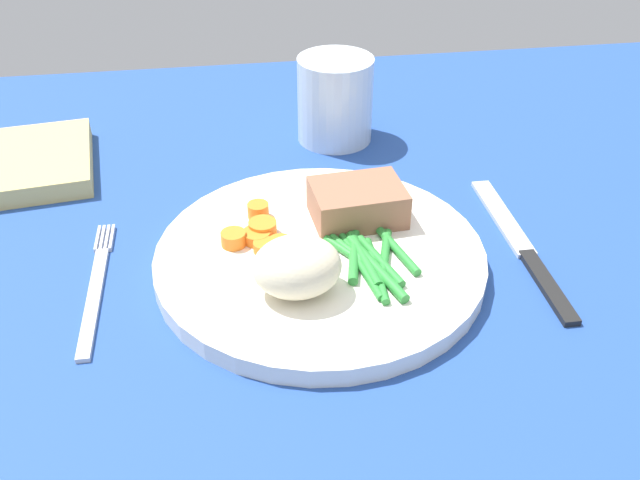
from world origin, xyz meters
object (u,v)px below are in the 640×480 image
object	(u,v)px
knife	(522,248)
napkin	(29,163)
meat_portion	(355,203)
fork	(96,286)
dinner_plate	(320,258)
water_glass	(335,105)

from	to	relation	value
knife	napkin	bearing A→B (deg)	152.70
meat_portion	fork	distance (cm)	22.08
meat_portion	napkin	bearing A→B (deg)	152.91
dinner_plate	napkin	world-z (taller)	napkin
meat_portion	knife	bearing A→B (deg)	-18.20
dinner_plate	meat_portion	world-z (taller)	meat_portion
meat_portion	dinner_plate	bearing A→B (deg)	-130.60
knife	meat_portion	bearing A→B (deg)	158.94
knife	water_glass	distance (cm)	26.03
knife	water_glass	bearing A→B (deg)	115.76
fork	water_glass	distance (cm)	32.26
dinner_plate	water_glass	xyz separation A→B (cm)	(4.91, 22.33, 3.07)
dinner_plate	fork	bearing A→B (deg)	-179.17
fork	napkin	size ratio (longest dim) A/B	1.21
meat_portion	water_glass	distance (cm)	18.19
meat_portion	fork	xyz separation A→B (cm)	(-21.42, -4.46, -2.94)
knife	water_glass	size ratio (longest dim) A/B	2.28
dinner_plate	napkin	distance (cm)	32.81
fork	water_glass	world-z (taller)	water_glass
fork	napkin	world-z (taller)	napkin
fork	knife	bearing A→B (deg)	-1.76
fork	water_glass	xyz separation A→B (cm)	(22.74, 22.59, 3.67)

